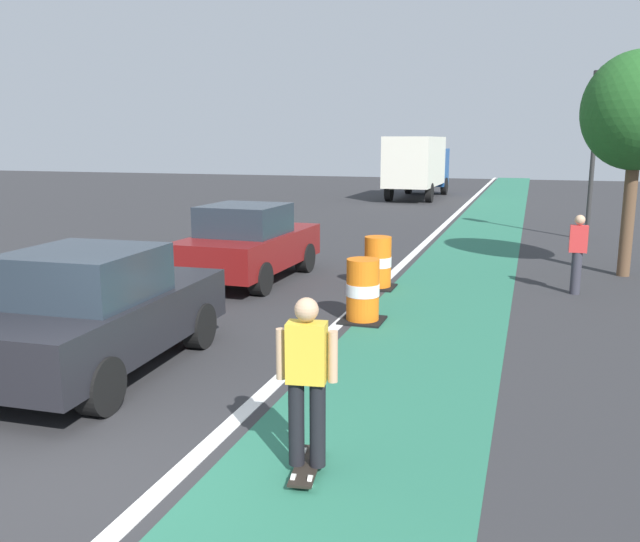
{
  "coord_description": "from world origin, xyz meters",
  "views": [
    {
      "loc": [
        3.9,
        -4.63,
        3.07
      ],
      "look_at": [
        0.88,
        4.76,
        1.1
      ],
      "focal_mm": 36.95,
      "sensor_mm": 36.0,
      "label": 1
    }
  ],
  "objects_px": {
    "pedestrian_crossing": "(578,252)",
    "street_tree_sidewalk": "(638,112)",
    "traffic_barrel_front": "(363,291)",
    "traffic_barrel_mid": "(378,263)",
    "skateboarder_on_lane": "(307,380)",
    "traffic_light_corner": "(596,125)",
    "parked_sedan_second": "(249,243)",
    "delivery_truck_down_block": "(418,163)",
    "parked_sedan_nearest": "(96,312)"
  },
  "relations": [
    {
      "from": "pedestrian_crossing",
      "to": "street_tree_sidewalk",
      "type": "xyz_separation_m",
      "value": [
        1.16,
        2.29,
        2.8
      ]
    },
    {
      "from": "traffic_barrel_front",
      "to": "pedestrian_crossing",
      "type": "bearing_deg",
      "value": 42.78
    },
    {
      "from": "traffic_barrel_mid",
      "to": "pedestrian_crossing",
      "type": "height_order",
      "value": "pedestrian_crossing"
    },
    {
      "from": "skateboarder_on_lane",
      "to": "traffic_light_corner",
      "type": "distance_m",
      "value": 17.17
    },
    {
      "from": "traffic_barrel_mid",
      "to": "traffic_light_corner",
      "type": "height_order",
      "value": "traffic_light_corner"
    },
    {
      "from": "parked_sedan_second",
      "to": "delivery_truck_down_block",
      "type": "bearing_deg",
      "value": 90.02
    },
    {
      "from": "skateboarder_on_lane",
      "to": "pedestrian_crossing",
      "type": "bearing_deg",
      "value": 71.93
    },
    {
      "from": "parked_sedan_nearest",
      "to": "street_tree_sidewalk",
      "type": "height_order",
      "value": "street_tree_sidewalk"
    },
    {
      "from": "traffic_barrel_front",
      "to": "street_tree_sidewalk",
      "type": "height_order",
      "value": "street_tree_sidewalk"
    },
    {
      "from": "skateboarder_on_lane",
      "to": "traffic_barrel_mid",
      "type": "bearing_deg",
      "value": 98.22
    },
    {
      "from": "traffic_barrel_mid",
      "to": "pedestrian_crossing",
      "type": "bearing_deg",
      "value": 9.87
    },
    {
      "from": "traffic_light_corner",
      "to": "street_tree_sidewalk",
      "type": "relative_size",
      "value": 1.02
    },
    {
      "from": "parked_sedan_nearest",
      "to": "street_tree_sidewalk",
      "type": "xyz_separation_m",
      "value": [
        7.49,
        9.13,
        2.83
      ]
    },
    {
      "from": "pedestrian_crossing",
      "to": "traffic_barrel_front",
      "type": "bearing_deg",
      "value": -137.22
    },
    {
      "from": "traffic_barrel_front",
      "to": "delivery_truck_down_block",
      "type": "relative_size",
      "value": 0.14
    },
    {
      "from": "delivery_truck_down_block",
      "to": "street_tree_sidewalk",
      "type": "xyz_separation_m",
      "value": [
        7.97,
        -18.99,
        1.82
      ]
    },
    {
      "from": "traffic_light_corner",
      "to": "skateboarder_on_lane",
      "type": "bearing_deg",
      "value": -102.13
    },
    {
      "from": "skateboarder_on_lane",
      "to": "parked_sedan_second",
      "type": "bearing_deg",
      "value": 117.39
    },
    {
      "from": "delivery_truck_down_block",
      "to": "street_tree_sidewalk",
      "type": "relative_size",
      "value": 1.53
    },
    {
      "from": "skateboarder_on_lane",
      "to": "traffic_barrel_mid",
      "type": "xyz_separation_m",
      "value": [
        -1.14,
        7.89,
        -0.38
      ]
    },
    {
      "from": "parked_sedan_second",
      "to": "traffic_light_corner",
      "type": "distance_m",
      "value": 11.96
    },
    {
      "from": "traffic_barrel_front",
      "to": "delivery_truck_down_block",
      "type": "distance_m",
      "value": 24.85
    },
    {
      "from": "parked_sedan_nearest",
      "to": "traffic_barrel_front",
      "type": "height_order",
      "value": "parked_sedan_nearest"
    },
    {
      "from": "traffic_barrel_mid",
      "to": "traffic_light_corner",
      "type": "relative_size",
      "value": 0.21
    },
    {
      "from": "skateboarder_on_lane",
      "to": "traffic_barrel_mid",
      "type": "relative_size",
      "value": 1.55
    },
    {
      "from": "delivery_truck_down_block",
      "to": "street_tree_sidewalk",
      "type": "distance_m",
      "value": 20.68
    },
    {
      "from": "delivery_truck_down_block",
      "to": "traffic_light_corner",
      "type": "xyz_separation_m",
      "value": [
        7.58,
        -13.25,
        1.65
      ]
    },
    {
      "from": "parked_sedan_nearest",
      "to": "delivery_truck_down_block",
      "type": "height_order",
      "value": "delivery_truck_down_block"
    },
    {
      "from": "pedestrian_crossing",
      "to": "parked_sedan_nearest",
      "type": "bearing_deg",
      "value": -132.77
    },
    {
      "from": "skateboarder_on_lane",
      "to": "delivery_truck_down_block",
      "type": "xyz_separation_m",
      "value": [
        -4.02,
        29.85,
        0.94
      ]
    },
    {
      "from": "parked_sedan_nearest",
      "to": "street_tree_sidewalk",
      "type": "distance_m",
      "value": 12.15
    },
    {
      "from": "delivery_truck_down_block",
      "to": "street_tree_sidewalk",
      "type": "height_order",
      "value": "street_tree_sidewalk"
    },
    {
      "from": "parked_sedan_nearest",
      "to": "traffic_barrel_front",
      "type": "bearing_deg",
      "value": 52.11
    },
    {
      "from": "street_tree_sidewalk",
      "to": "traffic_barrel_front",
      "type": "bearing_deg",
      "value": -130.27
    },
    {
      "from": "parked_sedan_nearest",
      "to": "traffic_barrel_mid",
      "type": "distance_m",
      "value": 6.62
    },
    {
      "from": "street_tree_sidewalk",
      "to": "skateboarder_on_lane",
      "type": "bearing_deg",
      "value": -110.02
    },
    {
      "from": "parked_sedan_nearest",
      "to": "parked_sedan_second",
      "type": "bearing_deg",
      "value": 94.49
    },
    {
      "from": "traffic_barrel_front",
      "to": "delivery_truck_down_block",
      "type": "xyz_separation_m",
      "value": [
        -3.22,
        24.6,
        1.31
      ]
    },
    {
      "from": "parked_sedan_nearest",
      "to": "traffic_barrel_mid",
      "type": "height_order",
      "value": "parked_sedan_nearest"
    },
    {
      "from": "parked_sedan_nearest",
      "to": "traffic_barrel_mid",
      "type": "bearing_deg",
      "value": 68.73
    },
    {
      "from": "traffic_barrel_front",
      "to": "traffic_barrel_mid",
      "type": "bearing_deg",
      "value": 97.41
    },
    {
      "from": "skateboarder_on_lane",
      "to": "delivery_truck_down_block",
      "type": "height_order",
      "value": "delivery_truck_down_block"
    },
    {
      "from": "parked_sedan_nearest",
      "to": "traffic_light_corner",
      "type": "relative_size",
      "value": 0.82
    },
    {
      "from": "delivery_truck_down_block",
      "to": "pedestrian_crossing",
      "type": "bearing_deg",
      "value": -72.25
    },
    {
      "from": "traffic_barrel_mid",
      "to": "pedestrian_crossing",
      "type": "xyz_separation_m",
      "value": [
        3.93,
        0.68,
        0.33
      ]
    },
    {
      "from": "parked_sedan_second",
      "to": "traffic_light_corner",
      "type": "height_order",
      "value": "traffic_light_corner"
    },
    {
      "from": "parked_sedan_second",
      "to": "traffic_barrel_front",
      "type": "height_order",
      "value": "parked_sedan_second"
    },
    {
      "from": "parked_sedan_second",
      "to": "traffic_barrel_front",
      "type": "xyz_separation_m",
      "value": [
        3.21,
        -2.5,
        -0.3
      ]
    },
    {
      "from": "parked_sedan_nearest",
      "to": "delivery_truck_down_block",
      "type": "bearing_deg",
      "value": 90.98
    },
    {
      "from": "skateboarder_on_lane",
      "to": "pedestrian_crossing",
      "type": "distance_m",
      "value": 9.01
    }
  ]
}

